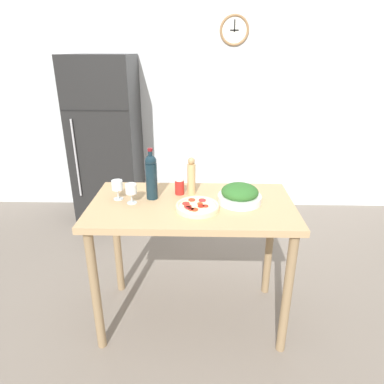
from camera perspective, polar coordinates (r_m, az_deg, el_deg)
name	(u,v)px	position (r m, az deg, el deg)	size (l,w,h in m)	color
ground_plane	(192,315)	(2.65, -0.02, -19.83)	(14.00, 14.00, 0.00)	slate
wall_back	(197,97)	(3.97, 0.76, 15.58)	(6.40, 0.08, 2.60)	silver
refrigerator	(107,142)	(3.82, -13.97, 8.11)	(0.66, 0.67, 1.75)	black
prep_counter	(192,220)	(2.20, -0.02, -4.75)	(1.28, 0.70, 0.90)	tan
wine_bottle	(151,176)	(2.17, -6.80, 2.70)	(0.07, 0.07, 0.33)	#142833
wine_glass_near	(131,190)	(2.15, -10.12, 0.35)	(0.07, 0.07, 0.13)	silver
wine_glass_far	(117,186)	(2.22, -12.35, 0.98)	(0.07, 0.07, 0.13)	silver
pepper_mill	(191,177)	(2.24, -0.11, 2.55)	(0.05, 0.05, 0.25)	tan
salad_bowl	(240,195)	(2.16, 7.95, -0.43)	(0.27, 0.27, 0.12)	white
homemade_pizza	(197,207)	(2.06, 0.91, -2.44)	(0.26, 0.26, 0.04)	beige
salt_canister	(180,186)	(2.26, -2.09, 0.96)	(0.06, 0.06, 0.11)	#B2231E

